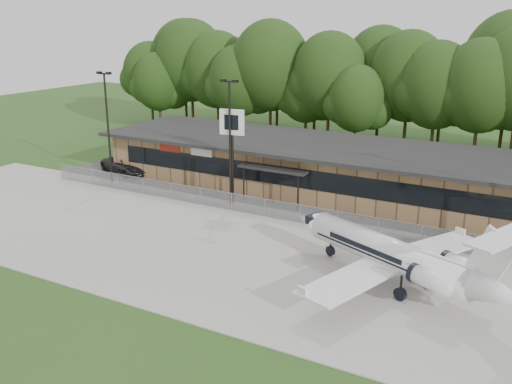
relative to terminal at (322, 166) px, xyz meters
The scene contains 11 objects.
ground 24.04m from the terminal, 89.99° to the right, with size 160.00×160.00×0.00m, color #2A4A1A.
apron 16.08m from the terminal, 89.99° to the right, with size 64.00×18.00×0.08m, color #9E9B93.
parking_lot 4.93m from the terminal, 89.96° to the right, with size 50.00×9.00×0.06m, color #383835.
terminal is the anchor object (origin of this frame).
fence 9.05m from the terminal, 89.98° to the right, with size 46.00×0.04×1.52m.
treeline 18.83m from the terminal, 89.99° to the left, with size 72.00×12.00×15.00m, color #1C3310, non-canonical shape.
light_pole_left 19.84m from the terminal, 157.54° to the right, with size 1.55×0.30×10.23m.
light_pole_mid 9.73m from the terminal, 123.89° to the right, with size 1.55×0.30×10.23m.
business_jet 19.27m from the terminal, 54.81° to the right, with size 15.34×13.68×5.29m.
suv 19.51m from the terminal, 167.66° to the right, with size 2.80×6.08×1.69m, color #28272A.
pole_sign 9.51m from the terminal, 124.84° to the right, with size 2.06×0.57×7.84m.
Camera 1 is at (18.61, -21.72, 14.93)m, focal length 40.00 mm.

